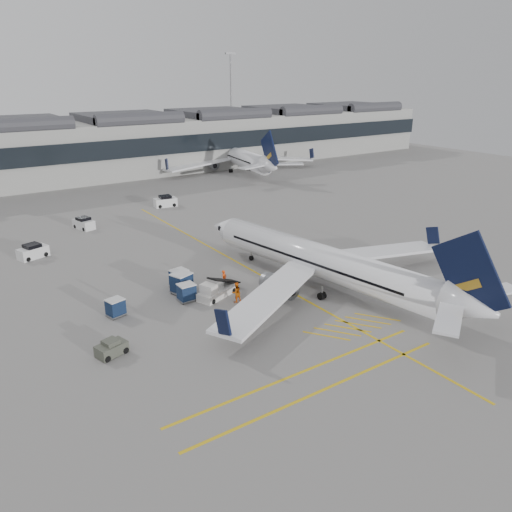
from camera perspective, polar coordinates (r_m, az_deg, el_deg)
ground at (r=43.29m, az=-5.28°, el=-7.87°), size 220.00×220.00×0.00m
terminal at (r=108.10m, az=-24.66°, el=10.84°), size 200.00×20.45×12.40m
apron_markings at (r=55.76m, az=-1.31°, el=-1.17°), size 0.25×60.00×0.01m
airliner_main at (r=49.66m, az=7.87°, el=-0.74°), size 31.64×34.81×9.30m
airliner_far at (r=112.25m, az=-2.11°, el=11.26°), size 34.63×38.11×10.18m
belt_loader at (r=48.21m, az=-4.56°, el=-3.98°), size 5.31×3.22×2.11m
baggage_cart_a at (r=49.25m, az=-8.50°, el=-3.01°), size 2.35×2.13×2.04m
baggage_cart_b at (r=47.55m, az=-7.95°, el=-4.08°), size 1.64×1.36×1.71m
baggage_cart_c at (r=50.71m, az=-8.78°, el=-2.47°), size 1.94×1.69×1.82m
baggage_cart_d at (r=45.99m, az=-15.76°, el=-5.63°), size 1.80×1.61×1.62m
ramp_agent_a at (r=50.12m, az=-3.66°, el=-2.62°), size 0.79×0.70×1.82m
ramp_agent_b at (r=46.90m, az=-2.27°, el=-4.16°), size 0.96×0.75×1.96m
pushback_tug at (r=40.20m, az=-16.19°, el=-10.10°), size 2.54×1.93×1.27m
safety_cone_nose at (r=64.40m, az=-3.53°, el=2.00°), size 0.37×0.37×0.52m
safety_cone_engine at (r=58.76m, az=5.60°, el=0.11°), size 0.35×0.35×0.48m
service_van_left at (r=63.66m, az=-24.14°, el=0.46°), size 3.64×2.63×1.69m
service_van_mid at (r=73.19m, az=-19.08°, el=3.53°), size 2.46×3.55×1.66m
service_van_right at (r=82.37m, az=-10.32°, el=6.14°), size 3.71×2.17×1.81m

